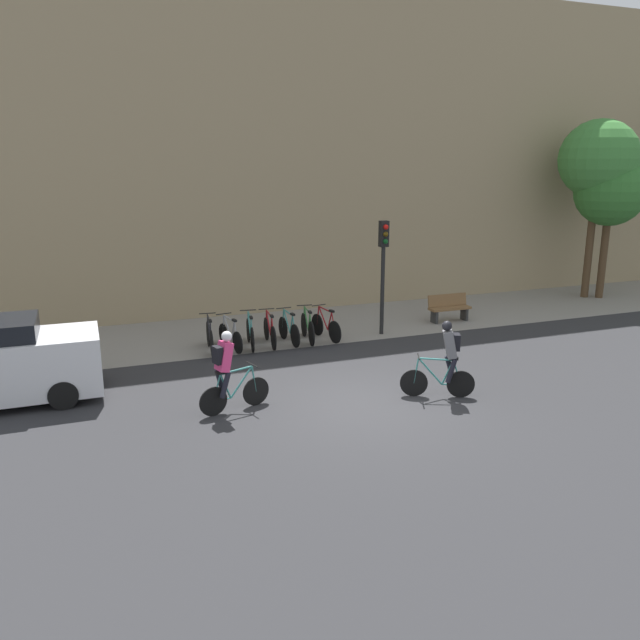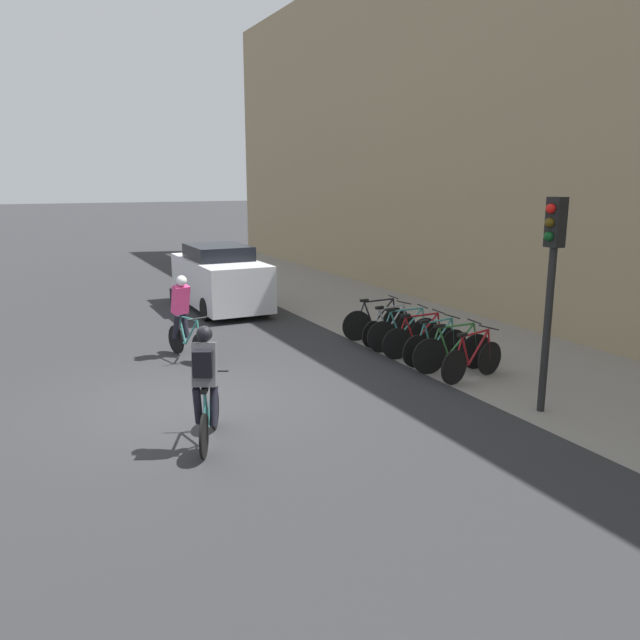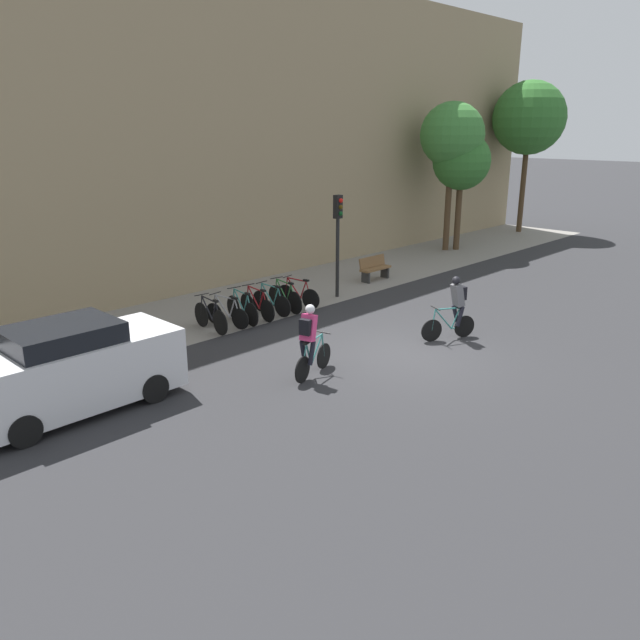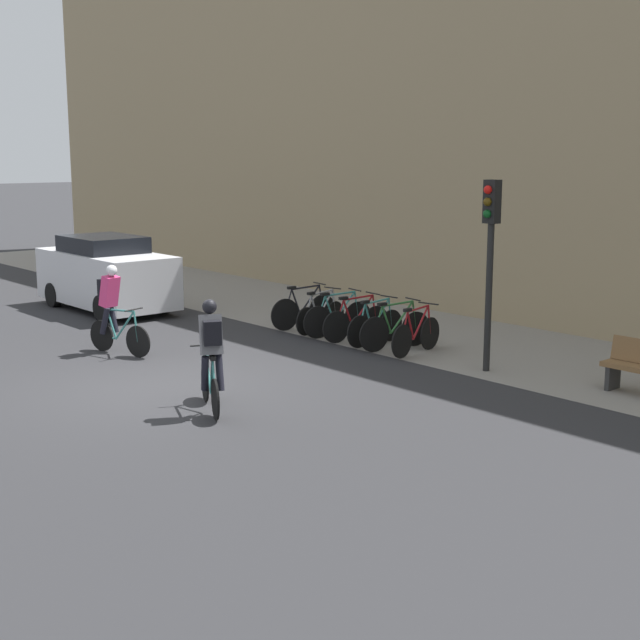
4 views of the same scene
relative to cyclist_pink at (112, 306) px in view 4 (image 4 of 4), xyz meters
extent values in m
plane|color=#2B2B2D|center=(2.82, -0.63, -0.95)|extent=(200.00, 200.00, 0.00)
cube|color=gray|center=(2.82, 6.12, -0.94)|extent=(44.00, 4.50, 0.01)
cube|color=#9E8966|center=(2.82, 8.67, 4.51)|extent=(44.00, 0.60, 10.91)
cylinder|color=black|center=(0.65, 0.18, -0.63)|extent=(0.61, 0.20, 0.62)
cylinder|color=black|center=(-0.32, -0.09, -0.63)|extent=(0.61, 0.20, 0.62)
cylinder|color=teal|center=(0.32, 0.09, -0.35)|extent=(0.55, 0.18, 0.62)
cylinder|color=teal|center=(-0.04, -0.01, -0.37)|extent=(0.26, 0.11, 0.58)
cylinder|color=teal|center=(0.21, 0.06, -0.07)|extent=(0.73, 0.23, 0.07)
cylinder|color=teal|center=(-0.13, -0.03, -0.64)|extent=(0.40, 0.14, 0.05)
cylinder|color=teal|center=(-0.23, -0.06, -0.36)|extent=(0.21, 0.09, 0.56)
cylinder|color=teal|center=(0.61, 0.17, -0.34)|extent=(0.12, 0.07, 0.58)
cylinder|color=black|center=(0.57, 0.16, -0.01)|extent=(0.15, 0.45, 0.03)
cube|color=black|center=(-0.15, -0.04, -0.04)|extent=(0.21, 0.13, 0.06)
cube|color=#DB3875|center=(-0.05, -0.01, 0.29)|extent=(0.39, 0.39, 0.63)
sphere|color=silver|center=(0.03, 0.01, 0.70)|extent=(0.27, 0.27, 0.22)
cylinder|color=black|center=(-0.07, -0.13, -0.29)|extent=(0.29, 0.18, 0.56)
cylinder|color=black|center=(-0.13, 0.08, -0.29)|extent=(0.26, 0.17, 0.56)
cube|color=black|center=(-0.19, -0.05, 0.34)|extent=(0.20, 0.29, 0.36)
cylinder|color=black|center=(4.08, -0.56, -0.64)|extent=(0.57, 0.29, 0.62)
cylinder|color=black|center=(5.01, -1.00, -0.64)|extent=(0.57, 0.29, 0.62)
cylinder|color=teal|center=(4.39, -0.71, -0.36)|extent=(0.53, 0.28, 0.62)
cylinder|color=teal|center=(4.74, -0.87, -0.37)|extent=(0.26, 0.15, 0.58)
cylinder|color=teal|center=(4.50, -0.76, -0.07)|extent=(0.71, 0.36, 0.07)
cylinder|color=teal|center=(4.82, -0.91, -0.65)|extent=(0.39, 0.20, 0.05)
cylinder|color=teal|center=(4.93, -0.96, -0.36)|extent=(0.21, 0.12, 0.56)
cylinder|color=teal|center=(4.12, -0.58, -0.35)|extent=(0.12, 0.08, 0.59)
cylinder|color=black|center=(4.15, -0.60, -0.02)|extent=(0.22, 0.43, 0.03)
cube|color=black|center=(4.84, -0.92, -0.05)|extent=(0.22, 0.16, 0.06)
cube|color=#5B5B60|center=(4.75, -0.88, 0.28)|extent=(0.43, 0.43, 0.63)
sphere|color=black|center=(4.68, -0.84, 0.69)|extent=(0.29, 0.29, 0.22)
cylinder|color=black|center=(4.84, -0.80, -0.29)|extent=(0.30, 0.22, 0.56)
cylinder|color=black|center=(4.75, -1.00, -0.29)|extent=(0.26, 0.20, 0.56)
cube|color=black|center=(4.88, -0.94, 0.33)|extent=(0.24, 0.29, 0.36)
cylinder|color=black|center=(0.54, 4.97, -0.59)|extent=(0.10, 0.72, 0.72)
cylinder|color=black|center=(0.45, 3.95, -0.59)|extent=(0.10, 0.72, 0.72)
cylinder|color=black|center=(0.51, 4.62, -0.31)|extent=(0.09, 0.56, 0.62)
cylinder|color=black|center=(0.47, 4.25, -0.32)|extent=(0.06, 0.26, 0.58)
cylinder|color=black|center=(0.50, 4.51, -0.02)|extent=(0.11, 0.76, 0.07)
cylinder|color=black|center=(0.47, 4.16, -0.60)|extent=(0.07, 0.41, 0.05)
cylinder|color=black|center=(0.46, 4.05, -0.31)|extent=(0.05, 0.22, 0.56)
cylinder|color=black|center=(0.54, 4.93, -0.30)|extent=(0.05, 0.12, 0.59)
cylinder|color=black|center=(0.54, 4.89, 0.03)|extent=(0.46, 0.07, 0.03)
cube|color=black|center=(0.46, 4.14, 0.00)|extent=(0.10, 0.21, 0.06)
cylinder|color=black|center=(0.98, 4.96, -0.64)|extent=(0.14, 0.62, 0.62)
cylinder|color=black|center=(1.16, 3.96, -0.64)|extent=(0.14, 0.62, 0.62)
cylinder|color=#99999E|center=(1.04, 4.62, -0.35)|extent=(0.14, 0.55, 0.62)
cylinder|color=#99999E|center=(1.11, 4.25, -0.37)|extent=(0.08, 0.26, 0.58)
cylinder|color=#99999E|center=(1.06, 4.51, -0.07)|extent=(0.17, 0.75, 0.07)
cylinder|color=#99999E|center=(1.12, 4.16, -0.64)|extent=(0.10, 0.41, 0.05)
cylinder|color=#99999E|center=(1.14, 4.05, -0.36)|extent=(0.07, 0.21, 0.56)
cylinder|color=#99999E|center=(0.99, 4.92, -0.35)|extent=(0.06, 0.12, 0.58)
cylinder|color=black|center=(1.00, 4.88, -0.02)|extent=(0.46, 0.11, 0.03)
cube|color=black|center=(1.13, 4.14, -0.05)|extent=(0.11, 0.21, 0.06)
cylinder|color=black|center=(1.71, 4.98, -0.60)|extent=(0.13, 0.70, 0.70)
cylinder|color=black|center=(1.57, 3.95, -0.60)|extent=(0.13, 0.70, 0.70)
cylinder|color=teal|center=(1.66, 4.63, -0.31)|extent=(0.12, 0.57, 0.62)
cylinder|color=teal|center=(1.61, 4.25, -0.33)|extent=(0.08, 0.27, 0.58)
cylinder|color=teal|center=(1.65, 4.51, -0.03)|extent=(0.15, 0.77, 0.07)
cylinder|color=teal|center=(1.60, 4.15, -0.60)|extent=(0.09, 0.42, 0.05)
cylinder|color=teal|center=(1.58, 4.04, -0.32)|extent=(0.06, 0.22, 0.56)
cylinder|color=teal|center=(1.71, 4.93, -0.31)|extent=(0.05, 0.12, 0.59)
cylinder|color=black|center=(1.70, 4.89, 0.02)|extent=(0.46, 0.09, 0.03)
cube|color=black|center=(1.59, 4.13, -0.01)|extent=(0.11, 0.21, 0.06)
cylinder|color=black|center=(2.26, 4.99, -0.61)|extent=(0.09, 0.68, 0.68)
cylinder|color=black|center=(2.17, 3.94, -0.61)|extent=(0.09, 0.68, 0.68)
cylinder|color=maroon|center=(2.23, 4.63, -0.33)|extent=(0.09, 0.58, 0.62)
cylinder|color=maroon|center=(2.20, 4.24, -0.34)|extent=(0.06, 0.27, 0.58)
cylinder|color=maroon|center=(2.22, 4.51, -0.04)|extent=(0.11, 0.78, 0.07)
cylinder|color=maroon|center=(2.19, 4.15, -0.62)|extent=(0.07, 0.42, 0.05)
cylinder|color=maroon|center=(2.18, 4.03, -0.33)|extent=(0.05, 0.22, 0.56)
cylinder|color=maroon|center=(2.26, 4.94, -0.32)|extent=(0.05, 0.12, 0.59)
cylinder|color=black|center=(2.25, 4.90, 0.01)|extent=(0.46, 0.07, 0.03)
cube|color=black|center=(2.18, 4.12, -0.02)|extent=(0.10, 0.21, 0.06)
cylinder|color=black|center=(2.76, 4.95, -0.61)|extent=(0.07, 0.67, 0.67)
cylinder|color=black|center=(2.81, 3.98, -0.61)|extent=(0.07, 0.67, 0.67)
cylinder|color=teal|center=(2.78, 4.62, -0.33)|extent=(0.07, 0.54, 0.62)
cylinder|color=teal|center=(2.80, 4.26, -0.35)|extent=(0.05, 0.25, 0.58)
cylinder|color=teal|center=(2.79, 4.51, -0.05)|extent=(0.08, 0.72, 0.07)
cylinder|color=teal|center=(2.80, 4.17, -0.62)|extent=(0.05, 0.39, 0.05)
cylinder|color=teal|center=(2.81, 4.06, -0.34)|extent=(0.04, 0.21, 0.56)
cylinder|color=teal|center=(2.76, 4.91, -0.32)|extent=(0.04, 0.12, 0.58)
cylinder|color=black|center=(2.77, 4.87, 0.01)|extent=(0.46, 0.05, 0.03)
cube|color=black|center=(2.80, 4.15, -0.02)|extent=(0.09, 0.20, 0.06)
cylinder|color=black|center=(3.43, 4.98, -0.59)|extent=(0.13, 0.71, 0.71)
cylinder|color=black|center=(3.29, 3.94, -0.59)|extent=(0.13, 0.71, 0.71)
cylinder|color=#2D6B33|center=(3.38, 4.63, -0.31)|extent=(0.11, 0.58, 0.62)
cylinder|color=#2D6B33|center=(3.33, 4.24, -0.32)|extent=(0.07, 0.27, 0.58)
cylinder|color=#2D6B33|center=(3.37, 4.51, -0.02)|extent=(0.14, 0.78, 0.07)
cylinder|color=#2D6B33|center=(3.32, 4.15, -0.60)|extent=(0.09, 0.42, 0.05)
cylinder|color=#2D6B33|center=(3.31, 4.04, -0.31)|extent=(0.06, 0.22, 0.56)
cylinder|color=#2D6B33|center=(3.42, 4.94, -0.30)|extent=(0.05, 0.12, 0.59)
cylinder|color=black|center=(3.42, 4.90, 0.03)|extent=(0.46, 0.09, 0.03)
cube|color=black|center=(3.32, 4.13, 0.00)|extent=(0.11, 0.21, 0.06)
cylinder|color=black|center=(3.85, 4.95, -0.62)|extent=(0.15, 0.65, 0.66)
cylinder|color=black|center=(4.02, 3.97, -0.62)|extent=(0.15, 0.65, 0.66)
cylinder|color=maroon|center=(3.91, 4.62, -0.34)|extent=(0.13, 0.55, 0.62)
cylinder|color=maroon|center=(3.97, 4.26, -0.35)|extent=(0.08, 0.26, 0.58)
cylinder|color=maroon|center=(3.93, 4.51, -0.05)|extent=(0.17, 0.73, 0.07)
cylinder|color=maroon|center=(3.99, 4.17, -0.63)|extent=(0.10, 0.40, 0.05)
cylinder|color=maroon|center=(4.00, 4.06, -0.34)|extent=(0.07, 0.21, 0.56)
cylinder|color=maroon|center=(3.86, 4.91, -0.33)|extent=(0.06, 0.12, 0.58)
cylinder|color=black|center=(3.86, 4.87, 0.00)|extent=(0.46, 0.11, 0.03)
cube|color=black|center=(3.99, 4.15, -0.03)|extent=(0.11, 0.21, 0.06)
cylinder|color=black|center=(5.73, 4.40, 0.77)|extent=(0.12, 0.12, 3.43)
cube|color=black|center=(5.73, 4.40, 2.10)|extent=(0.26, 0.20, 0.76)
sphere|color=red|center=(5.73, 4.28, 2.31)|extent=(0.15, 0.15, 0.15)
sphere|color=#4C380A|center=(5.73, 4.28, 2.10)|extent=(0.15, 0.15, 0.15)
sphere|color=#0C4719|center=(5.73, 4.28, 1.89)|extent=(0.15, 0.15, 0.15)
cube|color=#2D2D2D|center=(7.92, 4.98, -0.72)|extent=(0.08, 0.36, 0.45)
cube|color=silver|center=(-4.54, 2.24, -0.13)|extent=(4.30, 1.78, 1.27)
cube|color=black|center=(-4.65, 2.24, 0.70)|extent=(2.06, 1.57, 0.40)
cylinder|color=black|center=(-3.21, 1.42, -0.64)|extent=(0.62, 0.20, 0.62)
cylinder|color=black|center=(-3.21, 3.06, -0.64)|extent=(0.62, 0.20, 0.62)
cylinder|color=black|center=(-5.88, 1.42, -0.64)|extent=(0.62, 0.20, 0.62)
cylinder|color=black|center=(-5.88, 3.06, -0.64)|extent=(0.62, 0.20, 0.62)
camera|label=1|loc=(-2.53, -12.07, 4.12)|focal=35.00mm
camera|label=2|loc=(12.73, -3.07, 2.73)|focal=35.00mm
camera|label=3|loc=(-9.45, -9.47, 4.61)|focal=35.00mm
camera|label=4|loc=(15.62, -8.11, 2.95)|focal=50.00mm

